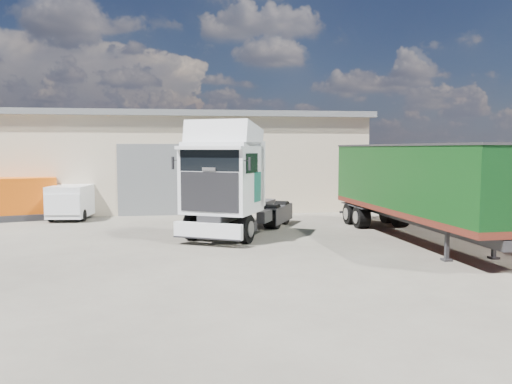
{
  "coord_description": "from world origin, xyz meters",
  "views": [
    {
      "loc": [
        -0.61,
        -15.41,
        3.37
      ],
      "look_at": [
        1.97,
        3.0,
        1.75
      ],
      "focal_mm": 35.0,
      "sensor_mm": 36.0,
      "label": 1
    }
  ],
  "objects": [
    {
      "name": "panel_van",
      "position": [
        -5.97,
        9.63,
        0.84
      ],
      "size": [
        2.03,
        4.13,
        1.63
      ],
      "rotation": [
        0.0,
        0.0,
        -0.1
      ],
      "color": "black",
      "rests_on": "ground"
    },
    {
      "name": "brick_boundary_wall",
      "position": [
        11.5,
        6.0,
        1.25
      ],
      "size": [
        0.35,
        26.0,
        2.5
      ],
      "primitive_type": "cube",
      "color": "brown",
      "rests_on": "ground"
    },
    {
      "name": "box_trailer",
      "position": [
        7.75,
        1.88,
        2.15
      ],
      "size": [
        2.74,
        10.72,
        3.53
      ],
      "rotation": [
        0.0,
        0.0,
        0.05
      ],
      "color": "#2D2D30",
      "rests_on": "ground"
    },
    {
      "name": "warehouse",
      "position": [
        -6.0,
        16.0,
        2.66
      ],
      "size": [
        30.6,
        12.6,
        5.42
      ],
      "color": "#BCAC91",
      "rests_on": "ground"
    },
    {
      "name": "tractor_unit",
      "position": [
        1.08,
        3.53,
        1.85
      ],
      "size": [
        5.15,
        6.85,
        4.4
      ],
      "rotation": [
        0.0,
        0.0,
        -0.47
      ],
      "color": "black",
      "rests_on": "ground"
    },
    {
      "name": "ground",
      "position": [
        0.0,
        0.0,
        0.0
      ],
      "size": [
        120.0,
        120.0,
        0.0
      ],
      "primitive_type": "plane",
      "color": "#282620",
      "rests_on": "ground"
    },
    {
      "name": "orange_skip",
      "position": [
        -8.36,
        9.58,
        0.87
      ],
      "size": [
        3.63,
        2.81,
        2.0
      ],
      "rotation": [
        0.0,
        0.0,
        0.28
      ],
      "color": "#2D2D30",
      "rests_on": "ground"
    }
  ]
}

